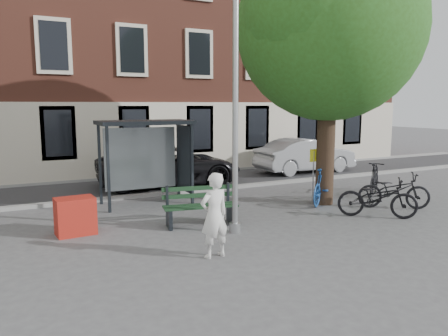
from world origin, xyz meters
name	(u,v)px	position (x,y,z in m)	size (l,w,h in m)	color
ground	(235,232)	(0.00, 0.00, 0.00)	(90.00, 90.00, 0.00)	#4C4C4F
road	(149,185)	(0.00, 7.00, 0.01)	(40.00, 4.00, 0.01)	#28282B
curb_near	(167,193)	(0.00, 5.00, 0.06)	(40.00, 0.25, 0.12)	gray
curb_far	(135,176)	(0.00, 9.00, 0.06)	(40.00, 0.25, 0.12)	gray
building_row	(109,23)	(0.00, 13.00, 7.00)	(30.00, 8.00, 14.00)	brown
lamppost	(235,118)	(0.00, 0.00, 2.78)	(0.28, 0.35, 6.11)	#9EA0A3
tree_right	(333,19)	(4.01, 1.38, 5.62)	(5.76, 5.60, 8.20)	black
bus_shelter	(157,142)	(-0.61, 4.11, 1.92)	(2.85, 1.45, 2.62)	#1E2328
painter	(214,215)	(-1.20, -1.34, 0.88)	(0.64, 0.42, 1.76)	white
bench	(200,208)	(-0.49, 1.01, 0.45)	(1.99, 0.97, 0.98)	#1E2328
bike_a	(394,190)	(5.45, 0.05, 0.55)	(0.73, 2.09, 1.10)	black
bike_b	(322,186)	(3.93, 1.53, 0.58)	(0.54, 1.93, 1.16)	#1B4A96
bike_c	(377,198)	(4.20, -0.50, 0.56)	(0.74, 2.12, 1.11)	black
bike_d	(374,179)	(6.50, 1.85, 0.55)	(0.52, 1.84, 1.11)	black
car_dark	(170,165)	(0.75, 6.74, 0.77)	(2.56, 5.54, 1.54)	black
car_silver	(306,155)	(7.44, 6.98, 0.78)	(1.66, 4.75, 1.57)	#9B9DA2
red_stand	(75,216)	(-3.50, 1.60, 0.45)	(0.90, 0.60, 0.90)	#A62016
notice_sign	(313,165)	(3.66, 1.64, 1.22)	(0.30, 0.04, 1.73)	#9EA0A3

